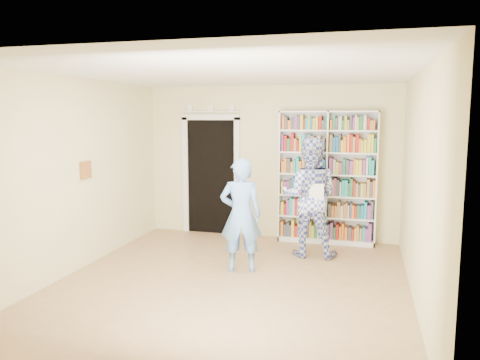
# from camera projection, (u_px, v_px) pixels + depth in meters

# --- Properties ---
(floor) EXTENTS (5.00, 5.00, 0.00)m
(floor) POSITION_uv_depth(u_px,v_px,m) (231.00, 283.00, 6.13)
(floor) COLOR #946B47
(floor) RESTS_ON ground
(ceiling) EXTENTS (5.00, 5.00, 0.00)m
(ceiling) POSITION_uv_depth(u_px,v_px,m) (231.00, 73.00, 5.77)
(ceiling) COLOR white
(ceiling) RESTS_ON wall_back
(wall_back) EXTENTS (4.50, 0.00, 4.50)m
(wall_back) POSITION_uv_depth(u_px,v_px,m) (270.00, 162.00, 8.34)
(wall_back) COLOR beige
(wall_back) RESTS_ON floor
(wall_left) EXTENTS (0.00, 5.00, 5.00)m
(wall_left) POSITION_uv_depth(u_px,v_px,m) (76.00, 175.00, 6.53)
(wall_left) COLOR beige
(wall_left) RESTS_ON floor
(wall_right) EXTENTS (0.00, 5.00, 5.00)m
(wall_right) POSITION_uv_depth(u_px,v_px,m) (419.00, 188.00, 5.37)
(wall_right) COLOR beige
(wall_right) RESTS_ON floor
(bookshelf) EXTENTS (1.64, 0.31, 2.26)m
(bookshelf) POSITION_uv_depth(u_px,v_px,m) (327.00, 177.00, 7.96)
(bookshelf) COLOR white
(bookshelf) RESTS_ON floor
(doorway) EXTENTS (1.10, 0.08, 2.43)m
(doorway) POSITION_uv_depth(u_px,v_px,m) (211.00, 170.00, 8.63)
(doorway) COLOR black
(doorway) RESTS_ON floor
(wall_art) EXTENTS (0.03, 0.25, 0.25)m
(wall_art) POSITION_uv_depth(u_px,v_px,m) (86.00, 170.00, 6.71)
(wall_art) COLOR brown
(wall_art) RESTS_ON wall_left
(man_blue) EXTENTS (0.66, 0.51, 1.60)m
(man_blue) POSITION_uv_depth(u_px,v_px,m) (241.00, 215.00, 6.50)
(man_blue) COLOR #6397DE
(man_blue) RESTS_ON floor
(man_plaid) EXTENTS (0.92, 0.72, 1.85)m
(man_plaid) POSITION_uv_depth(u_px,v_px,m) (309.00, 197.00, 7.22)
(man_plaid) COLOR #34459F
(man_plaid) RESTS_ON floor
(paper_sheet) EXTENTS (0.21, 0.05, 0.30)m
(paper_sheet) POSITION_uv_depth(u_px,v_px,m) (316.00, 194.00, 6.93)
(paper_sheet) COLOR white
(paper_sheet) RESTS_ON man_plaid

